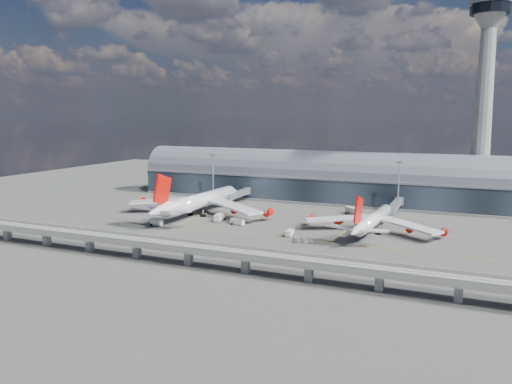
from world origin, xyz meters
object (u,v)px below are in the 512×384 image
at_px(floodlight_mast_left, 213,176).
at_px(floodlight_mast_right, 398,186).
at_px(cargo_train_2, 304,240).
at_px(service_truck_4, 384,216).
at_px(cargo_train_0, 149,242).
at_px(airliner_left, 198,201).
at_px(service_truck_0, 219,217).
at_px(cargo_train_1, 235,248).
at_px(service_truck_2, 237,222).
at_px(control_tower, 483,106).
at_px(airliner_right, 373,221).
at_px(service_truck_3, 290,233).
at_px(service_truck_5, 352,211).
at_px(service_truck_1, 156,222).

bearing_deg(floodlight_mast_left, floodlight_mast_right, 0.00).
bearing_deg(cargo_train_2, floodlight_mast_right, -2.40).
distance_m(service_truck_4, cargo_train_2, 59.15).
height_order(cargo_train_0, cargo_train_2, cargo_train_0).
distance_m(airliner_left, service_truck_0, 17.37).
bearing_deg(cargo_train_1, service_truck_2, 12.35).
distance_m(floodlight_mast_right, cargo_train_1, 99.45).
height_order(service_truck_4, cargo_train_1, service_truck_4).
height_order(floodlight_mast_left, cargo_train_2, floodlight_mast_left).
relative_size(control_tower, cargo_train_0, 11.57).
distance_m(airliner_right, service_truck_3, 34.75).
relative_size(service_truck_0, cargo_train_0, 0.90).
xyz_separation_m(service_truck_2, service_truck_4, (57.00, 37.02, 0.02)).
bearing_deg(service_truck_2, cargo_train_1, -141.28).
bearing_deg(cargo_train_2, service_truck_0, 82.10).
relative_size(airliner_left, service_truck_2, 10.80).
distance_m(control_tower, service_truck_2, 134.00).
relative_size(floodlight_mast_right, airliner_right, 0.43).
bearing_deg(service_truck_5, airliner_right, -121.28).
relative_size(control_tower, service_truck_4, 20.74).
relative_size(service_truck_4, cargo_train_1, 0.55).
bearing_deg(control_tower, service_truck_2, -140.60).
bearing_deg(cargo_train_2, cargo_train_0, 132.89).
relative_size(service_truck_1, cargo_train_1, 0.65).
bearing_deg(floodlight_mast_right, control_tower, 38.66).
bearing_deg(service_truck_2, cargo_train_2, -102.40).
xyz_separation_m(airliner_right, service_truck_3, (-28.75, -19.17, -3.63)).
relative_size(airliner_right, service_truck_4, 12.11).
relative_size(airliner_left, service_truck_0, 9.71).
bearing_deg(service_truck_4, airliner_left, -143.90).
height_order(service_truck_3, cargo_train_1, service_truck_3).
height_order(service_truck_4, cargo_train_0, service_truck_4).
xyz_separation_m(control_tower, cargo_train_2, (-59.74, -97.18, -50.68)).
distance_m(control_tower, airliner_right, 93.19).
bearing_deg(floodlight_mast_left, airliner_left, -71.40).
height_order(service_truck_2, service_truck_4, service_truck_4).
distance_m(floodlight_mast_left, airliner_right, 105.27).
bearing_deg(floodlight_mast_right, service_truck_5, -160.01).
height_order(floodlight_mast_right, service_truck_3, floodlight_mast_right).
distance_m(cargo_train_0, cargo_train_2, 57.56).
relative_size(service_truck_0, service_truck_1, 1.34).
bearing_deg(floodlight_mast_left, cargo_train_1, -57.65).
bearing_deg(airliner_left, service_truck_5, 27.57).
distance_m(airliner_left, airliner_right, 82.59).
xyz_separation_m(control_tower, floodlight_mast_right, (-35.00, -28.00, -38.00)).
bearing_deg(cargo_train_2, airliner_right, -20.48).
bearing_deg(cargo_train_1, service_truck_0, 21.99).
relative_size(service_truck_5, cargo_train_1, 0.78).
relative_size(airliner_left, cargo_train_2, 9.27).
distance_m(airliner_right, service_truck_0, 67.87).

